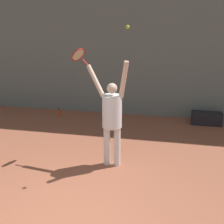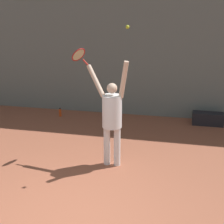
{
  "view_description": "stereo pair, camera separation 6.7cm",
  "coord_description": "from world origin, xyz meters",
  "views": [
    {
      "loc": [
        1.49,
        -3.49,
        2.95
      ],
      "look_at": [
        0.31,
        2.1,
        1.12
      ],
      "focal_mm": 50.0,
      "sensor_mm": 36.0,
      "label": 1
    },
    {
      "loc": [
        1.55,
        -3.47,
        2.95
      ],
      "look_at": [
        0.31,
        2.1,
        1.12
      ],
      "focal_mm": 50.0,
      "sensor_mm": 36.0,
      "label": 2
    }
  ],
  "objects": [
    {
      "name": "tennis_racket",
      "position": [
        -0.47,
        2.53,
        2.13
      ],
      "size": [
        0.43,
        0.38,
        0.35
      ],
      "color": "red"
    },
    {
      "name": "equipment_bag",
      "position": [
        2.36,
        4.99,
        0.17
      ],
      "size": [
        0.82,
        0.35,
        0.34
      ],
      "color": "black",
      "rests_on": "ground_plane"
    },
    {
      "name": "tennis_ball",
      "position": [
        0.61,
        1.96,
        2.71
      ],
      "size": [
        0.07,
        0.07,
        0.07
      ],
      "color": "#CCDB2D"
    },
    {
      "name": "tennis_player",
      "position": [
        0.3,
        2.1,
        1.07
      ],
      "size": [
        0.94,
        0.55,
        2.13
      ],
      "color": "white",
      "rests_on": "ground_plane"
    },
    {
      "name": "back_wall",
      "position": [
        0.0,
        5.47,
        2.5
      ],
      "size": [
        18.0,
        0.1,
        5.0
      ],
      "color": "slate",
      "rests_on": "ground_plane"
    },
    {
      "name": "water_bottle",
      "position": [
        -1.87,
        4.78,
        0.12
      ],
      "size": [
        0.07,
        0.07,
        0.26
      ],
      "color": "#D84C19",
      "rests_on": "ground_plane"
    }
  ]
}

